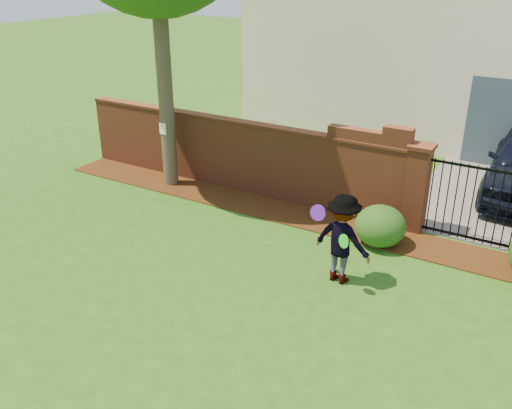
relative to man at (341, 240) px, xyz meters
The scene contains 12 objects.
ground 2.43m from the man, 144.75° to the right, with size 80.00×80.00×0.01m, color #2A5916.
mulch_bed 3.56m from the man, 144.42° to the left, with size 11.10×1.08×0.03m, color #3A1E0A.
brick_wall 4.72m from the man, 145.37° to the left, with size 8.70×0.31×2.16m.
pillar_left 2.73m from the man, 78.79° to the left, with size 0.50×0.50×1.88m.
iron_gate 3.14m from the man, 58.67° to the left, with size 1.78×0.03×1.60m.
driveway 6.92m from the man, 76.28° to the left, with size 3.20×8.00×0.01m, color slate.
house 10.96m from the man, 94.63° to the left, with size 12.40×6.40×6.30m.
paper_notice 5.83m from the man, 160.94° to the left, with size 0.20×0.01×0.28m, color white.
shrub_left 1.73m from the man, 84.65° to the left, with size 1.01×1.01×0.83m, color #184B16.
man is the anchor object (origin of this frame).
frisbee_purple 0.65m from the man, 153.48° to the right, with size 0.28×0.28×0.03m, color #641DB6.
frisbee_green 0.39m from the man, 61.67° to the right, with size 0.24×0.24×0.02m, color #1CD223.
Camera 1 is at (4.94, -6.67, 5.27)m, focal length 38.74 mm.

